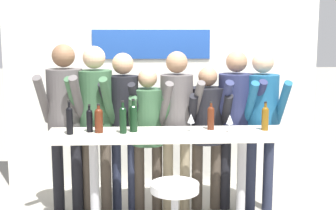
{
  "coord_description": "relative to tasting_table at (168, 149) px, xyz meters",
  "views": [
    {
      "loc": [
        -0.24,
        -4.42,
        1.99
      ],
      "look_at": [
        0.0,
        0.08,
        1.26
      ],
      "focal_mm": 50.0,
      "sensor_mm": 36.0,
      "label": 1
    }
  ],
  "objects": [
    {
      "name": "wine_bottle_1",
      "position": [
        -0.34,
        0.03,
        0.32
      ],
      "size": [
        0.08,
        0.08,
        0.32
      ],
      "color": "black",
      "rests_on": "tasting_table"
    },
    {
      "name": "wine_bottle_0",
      "position": [
        -0.67,
        -0.01,
        0.3
      ],
      "size": [
        0.08,
        0.08,
        0.28
      ],
      "color": "#4C1E0F",
      "rests_on": "tasting_table"
    },
    {
      "name": "tasting_table",
      "position": [
        0.0,
        0.0,
        0.0
      ],
      "size": [
        2.34,
        0.52,
        1.01
      ],
      "color": "silver",
      "rests_on": "ground_plane"
    },
    {
      "name": "wine_bottle_4",
      "position": [
        0.42,
        0.08,
        0.3
      ],
      "size": [
        0.07,
        0.07,
        0.28
      ],
      "color": "#4C1E0F",
      "rests_on": "tasting_table"
    },
    {
      "name": "wine_bottle_5",
      "position": [
        -0.44,
        -0.05,
        0.31
      ],
      "size": [
        0.07,
        0.07,
        0.32
      ],
      "color": "black",
      "rests_on": "tasting_table"
    },
    {
      "name": "person_center_right",
      "position": [
        0.12,
        0.48,
        0.26
      ],
      "size": [
        0.48,
        0.6,
        1.76
      ],
      "rotation": [
        0.0,
        0.0,
        0.2
      ],
      "color": "gray",
      "rests_on": "ground_plane"
    },
    {
      "name": "person_far_right",
      "position": [
        0.77,
        0.55,
        0.25
      ],
      "size": [
        0.5,
        0.61,
        1.76
      ],
      "rotation": [
        0.0,
        0.0,
        0.14
      ],
      "color": "black",
      "rests_on": "ground_plane"
    },
    {
      "name": "wine_bottle_3",
      "position": [
        0.95,
        0.02,
        0.3
      ],
      "size": [
        0.07,
        0.07,
        0.28
      ],
      "color": "brown",
      "rests_on": "tasting_table"
    },
    {
      "name": "wine_glass_1",
      "position": [
        0.22,
        -0.01,
        0.3
      ],
      "size": [
        0.07,
        0.07,
        0.18
      ],
      "color": "silver",
      "rests_on": "tasting_table"
    },
    {
      "name": "person_right",
      "position": [
        0.45,
        0.54,
        0.14
      ],
      "size": [
        0.45,
        0.52,
        1.59
      ],
      "rotation": [
        0.0,
        0.0,
        -0.0
      ],
      "color": "#473D33",
      "rests_on": "ground_plane"
    },
    {
      "name": "wine_bottle_6",
      "position": [
        -0.94,
        -0.06,
        0.32
      ],
      "size": [
        0.06,
        0.06,
        0.33
      ],
      "color": "black",
      "rests_on": "tasting_table"
    },
    {
      "name": "person_left",
      "position": [
        -0.75,
        0.48,
        0.3
      ],
      "size": [
        0.5,
        0.61,
        1.82
      ],
      "rotation": [
        0.0,
        0.0,
        -0.16
      ],
      "color": "#473D33",
      "rests_on": "ground_plane"
    },
    {
      "name": "person_far_left",
      "position": [
        -1.07,
        0.47,
        0.31
      ],
      "size": [
        0.49,
        0.6,
        1.84
      ],
      "rotation": [
        0.0,
        0.0,
        -0.1
      ],
      "color": "black",
      "rests_on": "ground_plane"
    },
    {
      "name": "wine_bottle_2",
      "position": [
        -0.76,
        0.03,
        0.3
      ],
      "size": [
        0.06,
        0.06,
        0.27
      ],
      "color": "black",
      "rests_on": "tasting_table"
    },
    {
      "name": "person_center",
      "position": [
        -0.19,
        0.52,
        0.14
      ],
      "size": [
        0.45,
        0.53,
        1.58
      ],
      "rotation": [
        0.0,
        0.0,
        0.06
      ],
      "color": "#473D33",
      "rests_on": "ground_plane"
    },
    {
      "name": "person_rightmost",
      "position": [
        1.03,
        0.47,
        0.26
      ],
      "size": [
        0.44,
        0.56,
        1.76
      ],
      "rotation": [
        0.0,
        0.0,
        0.04
      ],
      "color": "#23283D",
      "rests_on": "ground_plane"
    },
    {
      "name": "person_center_left",
      "position": [
        -0.46,
        0.55,
        0.26
      ],
      "size": [
        0.44,
        0.57,
        1.75
      ],
      "rotation": [
        0.0,
        0.0,
        -0.17
      ],
      "color": "#23283D",
      "rests_on": "ground_plane"
    },
    {
      "name": "wine_glass_0",
      "position": [
        0.58,
        -0.08,
        0.3
      ],
      "size": [
        0.07,
        0.07,
        0.18
      ],
      "color": "silver",
      "rests_on": "tasting_table"
    },
    {
      "name": "back_wall",
      "position": [
        -0.0,
        1.48,
        0.5
      ],
      "size": [
        3.94,
        0.12,
        2.66
      ],
      "color": "silver",
      "rests_on": "ground_plane"
    }
  ]
}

